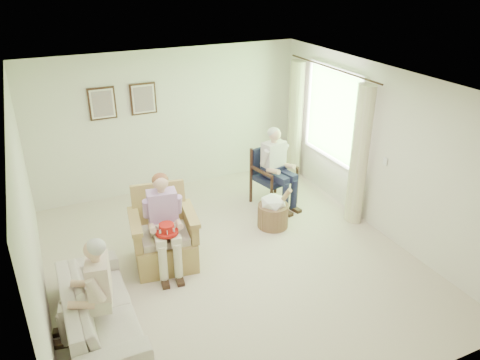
{
  "coord_description": "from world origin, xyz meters",
  "views": [
    {
      "loc": [
        -2.26,
        -5.19,
        3.97
      ],
      "look_at": [
        0.34,
        0.41,
        1.05
      ],
      "focal_mm": 35.0,
      "sensor_mm": 36.0,
      "label": 1
    }
  ],
  "objects_px": {
    "person_dark": "(277,162)",
    "red_hat": "(167,230)",
    "person_sofa": "(97,287)",
    "hatbox": "(273,211)",
    "sofa": "(99,309)",
    "wood_armchair": "(272,173)",
    "wicker_armchair": "(164,240)",
    "person_wicker": "(165,217)"
  },
  "relations": [
    {
      "from": "person_dark",
      "to": "red_hat",
      "type": "bearing_deg",
      "value": -165.61
    },
    {
      "from": "person_sofa",
      "to": "hatbox",
      "type": "bearing_deg",
      "value": 125.59
    },
    {
      "from": "sofa",
      "to": "red_hat",
      "type": "bearing_deg",
      "value": -57.85
    },
    {
      "from": "wood_armchair",
      "to": "person_sofa",
      "type": "xyz_separation_m",
      "value": [
        -3.37,
        -2.17,
        0.16
      ]
    },
    {
      "from": "hatbox",
      "to": "sofa",
      "type": "bearing_deg",
      "value": -157.69
    },
    {
      "from": "wood_armchair",
      "to": "sofa",
      "type": "height_order",
      "value": "wood_armchair"
    },
    {
      "from": "wood_armchair",
      "to": "sofa",
      "type": "xyz_separation_m",
      "value": [
        -3.37,
        -2.03,
        -0.26
      ]
    },
    {
      "from": "red_hat",
      "to": "person_sofa",
      "type": "bearing_deg",
      "value": -142.8
    },
    {
      "from": "wicker_armchair",
      "to": "hatbox",
      "type": "height_order",
      "value": "wicker_armchair"
    },
    {
      "from": "red_hat",
      "to": "wicker_armchair",
      "type": "bearing_deg",
      "value": 84.19
    },
    {
      "from": "wicker_armchair",
      "to": "sofa",
      "type": "height_order",
      "value": "wicker_armchair"
    },
    {
      "from": "wicker_armchair",
      "to": "person_dark",
      "type": "distance_m",
      "value": 2.49
    },
    {
      "from": "person_dark",
      "to": "red_hat",
      "type": "relative_size",
      "value": 4.58
    },
    {
      "from": "wicker_armchair",
      "to": "person_wicker",
      "type": "height_order",
      "value": "person_wicker"
    },
    {
      "from": "wicker_armchair",
      "to": "sofa",
      "type": "distance_m",
      "value": 1.47
    },
    {
      "from": "person_wicker",
      "to": "person_dark",
      "type": "distance_m",
      "value": 2.5
    },
    {
      "from": "person_dark",
      "to": "person_sofa",
      "type": "xyz_separation_m",
      "value": [
        -3.37,
        -2.0,
        -0.11
      ]
    },
    {
      "from": "wicker_armchair",
      "to": "person_sofa",
      "type": "distance_m",
      "value": 1.61
    },
    {
      "from": "wood_armchair",
      "to": "hatbox",
      "type": "distance_m",
      "value": 0.94
    },
    {
      "from": "wicker_armchair",
      "to": "wood_armchair",
      "type": "relative_size",
      "value": 1.11
    },
    {
      "from": "person_sofa",
      "to": "person_wicker",
      "type": "bearing_deg",
      "value": 143.69
    },
    {
      "from": "person_wicker",
      "to": "hatbox",
      "type": "relative_size",
      "value": 1.88
    },
    {
      "from": "sofa",
      "to": "person_wicker",
      "type": "distance_m",
      "value": 1.47
    },
    {
      "from": "wicker_armchair",
      "to": "person_wicker",
      "type": "xyz_separation_m",
      "value": [
        -0.0,
        -0.15,
        0.46
      ]
    },
    {
      "from": "red_hat",
      "to": "sofa",
      "type": "bearing_deg",
      "value": -147.85
    },
    {
      "from": "wood_armchair",
      "to": "person_wicker",
      "type": "bearing_deg",
      "value": -165.95
    },
    {
      "from": "sofa",
      "to": "person_sofa",
      "type": "distance_m",
      "value": 0.44
    },
    {
      "from": "person_wicker",
      "to": "person_sofa",
      "type": "distance_m",
      "value": 1.47
    },
    {
      "from": "wood_armchair",
      "to": "person_wicker",
      "type": "distance_m",
      "value": 2.59
    },
    {
      "from": "person_sofa",
      "to": "hatbox",
      "type": "distance_m",
      "value": 3.29
    },
    {
      "from": "person_wicker",
      "to": "person_sofa",
      "type": "xyz_separation_m",
      "value": [
        -1.08,
        -0.99,
        -0.11
      ]
    },
    {
      "from": "red_hat",
      "to": "hatbox",
      "type": "relative_size",
      "value": 0.41
    },
    {
      "from": "wood_armchair",
      "to": "sofa",
      "type": "relative_size",
      "value": 0.5
    },
    {
      "from": "person_wicker",
      "to": "person_sofa",
      "type": "height_order",
      "value": "person_wicker"
    },
    {
      "from": "wicker_armchair",
      "to": "person_wicker",
      "type": "relative_size",
      "value": 0.8
    },
    {
      "from": "wicker_armchair",
      "to": "person_dark",
      "type": "height_order",
      "value": "person_dark"
    },
    {
      "from": "person_sofa",
      "to": "wood_armchair",
      "type": "bearing_deg",
      "value": 133.83
    },
    {
      "from": "sofa",
      "to": "red_hat",
      "type": "distance_m",
      "value": 1.31
    },
    {
      "from": "person_wicker",
      "to": "person_sofa",
      "type": "relative_size",
      "value": 1.11
    },
    {
      "from": "wood_armchair",
      "to": "hatbox",
      "type": "relative_size",
      "value": 1.36
    },
    {
      "from": "person_sofa",
      "to": "hatbox",
      "type": "xyz_separation_m",
      "value": [
        2.97,
        1.35,
        -0.42
      ]
    },
    {
      "from": "wood_armchair",
      "to": "red_hat",
      "type": "relative_size",
      "value": 3.31
    }
  ]
}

